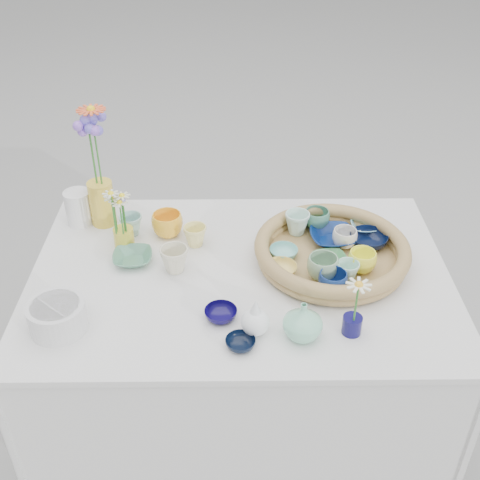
{
  "coord_description": "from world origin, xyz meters",
  "views": [
    {
      "loc": [
        -0.01,
        -1.43,
        1.88
      ],
      "look_at": [
        0.0,
        0.02,
        0.87
      ],
      "focal_mm": 45.0,
      "sensor_mm": 36.0,
      "label": 1
    }
  ],
  "objects_px": {
    "wicker_tray": "(332,252)",
    "bud_vase_seafoam": "(303,321)",
    "tall_vase_yellow": "(102,203)",
    "display_table": "(240,434)"
  },
  "relations": [
    {
      "from": "wicker_tray",
      "to": "bud_vase_seafoam",
      "type": "bearing_deg",
      "value": -110.24
    },
    {
      "from": "wicker_tray",
      "to": "tall_vase_yellow",
      "type": "distance_m",
      "value": 0.77
    },
    {
      "from": "bud_vase_seafoam",
      "to": "tall_vase_yellow",
      "type": "distance_m",
      "value": 0.83
    },
    {
      "from": "display_table",
      "to": "wicker_tray",
      "type": "xyz_separation_m",
      "value": [
        0.28,
        0.05,
        0.8
      ]
    },
    {
      "from": "display_table",
      "to": "bud_vase_seafoam",
      "type": "distance_m",
      "value": 0.88
    },
    {
      "from": "display_table",
      "to": "bud_vase_seafoam",
      "type": "relative_size",
      "value": 11.52
    },
    {
      "from": "display_table",
      "to": "wicker_tray",
      "type": "relative_size",
      "value": 2.66
    },
    {
      "from": "tall_vase_yellow",
      "to": "wicker_tray",
      "type": "bearing_deg",
      "value": -17.38
    },
    {
      "from": "bud_vase_seafoam",
      "to": "display_table",
      "type": "bearing_deg",
      "value": 120.04
    },
    {
      "from": "display_table",
      "to": "wicker_tray",
      "type": "bearing_deg",
      "value": 10.12
    }
  ]
}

